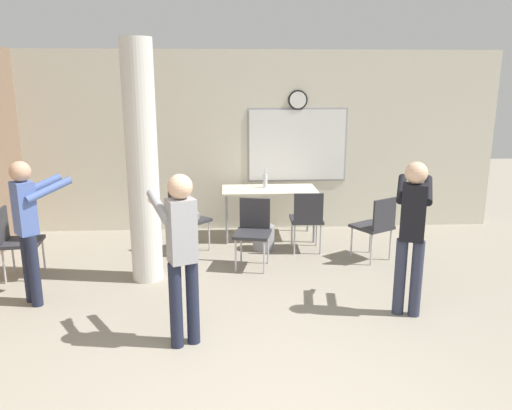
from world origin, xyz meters
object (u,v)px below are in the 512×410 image
person_playing_front (181,247)px  bottle_on_table (265,180)px  chair_by_left_wall (15,238)px  chair_mid_room (376,224)px  folding_table (269,193)px  person_playing_side (412,227)px  chair_table_left (186,217)px  chair_table_front (253,228)px  person_watching_back (28,222)px  chair_table_right (307,217)px

person_playing_front → bottle_on_table: bearing=72.9°
chair_by_left_wall → chair_mid_room: same height
folding_table → person_playing_side: bearing=-65.8°
folding_table → chair_mid_room: 1.72m
chair_table_left → chair_table_front: 1.07m
chair_table_front → chair_mid_room: (1.63, 0.11, 0.00)m
folding_table → person_watching_back: size_ratio=0.91×
chair_mid_room → chair_by_left_wall: bearing=-175.7°
folding_table → person_playing_side: (1.19, -2.65, 0.23)m
folding_table → bottle_on_table: (-0.05, 0.10, 0.17)m
bottle_on_table → person_playing_side: (1.24, -2.75, 0.06)m
chair_table_front → person_watching_back: size_ratio=0.56×
person_playing_side → chair_mid_room: bearing=85.3°
chair_table_right → chair_mid_room: same height
folding_table → chair_mid_room: bearing=-39.5°
bottle_on_table → chair_by_left_wall: bearing=-153.9°
chair_table_front → person_watching_back: (-2.40, -0.97, 0.40)m
chair_table_right → chair_table_left: same height
chair_table_front → chair_table_right: bearing=32.8°
chair_mid_room → person_playing_side: size_ratio=0.55×
chair_table_right → chair_table_left: bearing=177.1°
folding_table → person_playing_side: person_playing_side is taller
bottle_on_table → person_playing_front: bearing=-107.1°
person_watching_back → person_playing_side: bearing=-7.2°
chair_by_left_wall → person_playing_front: 2.76m
chair_table_left → person_playing_front: bearing=-86.4°
chair_table_right → bottle_on_table: bearing=123.0°
folding_table → chair_mid_room: chair_mid_room is taller
bottle_on_table → person_watching_back: bearing=-139.5°
chair_table_right → person_watching_back: (-3.17, -1.47, 0.40)m
person_playing_front → chair_table_right: bearing=58.2°
chair_table_left → chair_table_front: bearing=-33.2°
chair_by_left_wall → person_playing_side: bearing=-15.7°
folding_table → bottle_on_table: bearing=117.8°
folding_table → chair_by_left_wall: size_ratio=1.62×
folding_table → person_watching_back: person_watching_back is taller
chair_by_left_wall → chair_table_front: bearing=4.6°
chair_table_front → person_playing_front: bearing=-110.8°
chair_by_left_wall → chair_mid_room: (4.50, 0.34, 0.00)m
bottle_on_table → person_watching_back: 3.49m
chair_table_right → person_playing_side: (0.72, -1.96, 0.42)m
person_playing_side → chair_table_front: bearing=135.8°
chair_mid_room → person_playing_front: person_playing_front is taller
chair_table_right → person_playing_side: bearing=-69.7°
chair_table_front → person_playing_side: person_playing_side is taller
chair_table_right → chair_table_left: size_ratio=1.00×
chair_table_left → bottle_on_table: bearing=31.9°
person_playing_front → chair_table_left: bearing=93.6°
chair_table_front → person_playing_front: 2.11m
chair_by_left_wall → chair_table_left: bearing=22.4°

